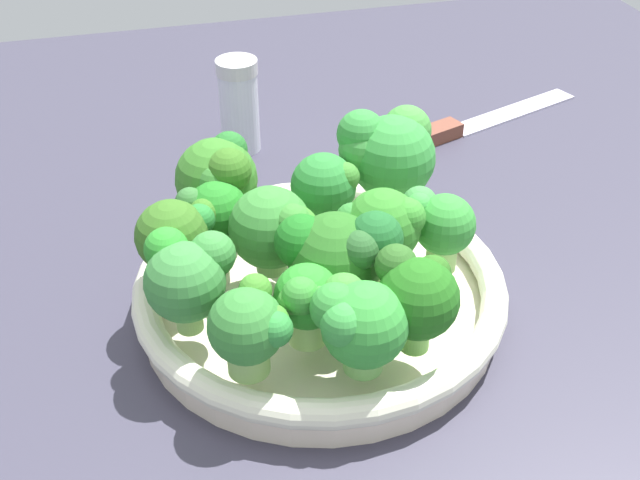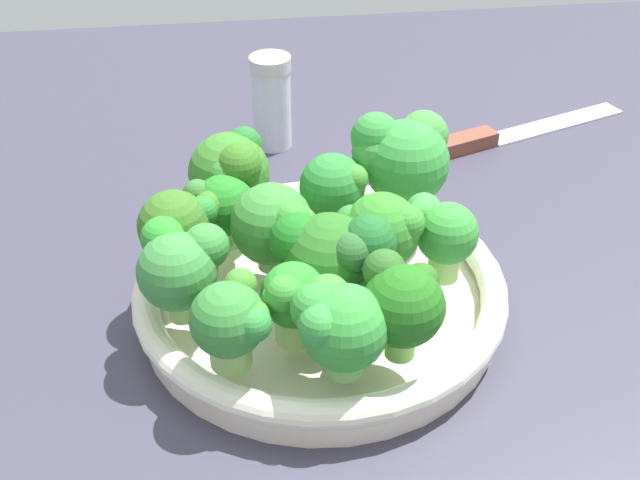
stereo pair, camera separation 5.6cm
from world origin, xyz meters
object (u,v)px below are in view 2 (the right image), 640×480
object	(u,v)px
broccoli_floret_0	(177,227)
broccoli_floret_8	(280,225)
broccoli_floret_10	(180,265)
broccoli_floret_11	(337,323)
broccoli_floret_9	(440,228)
broccoli_floret_4	(334,186)
broccoli_floret_13	(293,299)
broccoli_floret_12	(331,256)
bowl	(320,292)
broccoli_floret_2	(382,232)
broccoli_floret_5	(401,156)
broccoli_floret_1	(231,171)
knife	(492,137)
broccoli_floret_3	(232,321)
pepper_shaker	(272,102)
broccoli_floret_6	(221,207)
broccoli_floret_7	(402,302)

from	to	relation	value
broccoli_floret_0	broccoli_floret_8	world-z (taller)	same
broccoli_floret_10	broccoli_floret_11	xyz separation A→B (cm)	(6.70, 9.48, -0.39)
broccoli_floret_9	broccoli_floret_4	bearing A→B (deg)	-132.85
broccoli_floret_0	broccoli_floret_13	size ratio (longest dim) A/B	1.12
broccoli_floret_0	broccoli_floret_9	world-z (taller)	broccoli_floret_0
broccoli_floret_8	broccoli_floret_12	xyz separation A→B (cm)	(4.52, 3.01, 0.33)
broccoli_floret_0	broccoli_floret_8	distance (cm)	7.29
bowl	broccoli_floret_2	xyz separation A→B (cm)	(1.65, 4.08, 6.22)
broccoli_floret_5	broccoli_floret_2	bearing A→B (deg)	-20.62
broccoli_floret_1	broccoli_floret_10	xyz separation A→B (cm)	(11.66, -3.93, -0.04)
broccoli_floret_0	knife	bearing A→B (deg)	125.69
broccoli_floret_3	broccoli_floret_11	xyz separation A→B (cm)	(1.43, 6.32, 0.27)
broccoli_floret_3	pepper_shaker	distance (cm)	35.62
broccoli_floret_6	broccoli_floret_4	bearing A→B (deg)	93.38
broccoli_floret_13	broccoli_floret_4	bearing A→B (deg)	159.62
broccoli_floret_8	broccoli_floret_6	bearing A→B (deg)	-132.93
broccoli_floret_5	knife	size ratio (longest dim) A/B	0.33
broccoli_floret_13	broccoli_floret_2	bearing A→B (deg)	127.61
bowl	pepper_shaker	world-z (taller)	pepper_shaker
broccoli_floret_13	knife	bearing A→B (deg)	142.29
broccoli_floret_9	broccoli_floret_3	bearing A→B (deg)	-63.36
broccoli_floret_6	broccoli_floret_7	world-z (taller)	broccoli_floret_7
broccoli_floret_3	broccoli_floret_10	xyz separation A→B (cm)	(-5.27, -3.16, 0.66)
broccoli_floret_1	broccoli_floret_12	distance (cm)	13.48
broccoli_floret_4	broccoli_floret_1	bearing A→B (deg)	-112.67
broccoli_floret_11	broccoli_floret_6	bearing A→B (deg)	-156.02
broccoli_floret_10	broccoli_floret_12	size ratio (longest dim) A/B	0.81
broccoli_floret_8	bowl	bearing A→B (deg)	69.99
broccoli_floret_12	broccoli_floret_13	xyz separation A→B (cm)	(3.35, -2.95, -0.65)
broccoli_floret_1	broccoli_floret_11	xyz separation A→B (cm)	(18.37, 5.55, -0.43)
broccoli_floret_3	broccoli_floret_4	world-z (taller)	broccoli_floret_4
broccoli_floret_3	broccoli_floret_6	world-z (taller)	broccoli_floret_3
broccoli_floret_8	broccoli_floret_0	bearing A→B (deg)	-95.32
broccoli_floret_12	knife	world-z (taller)	broccoli_floret_12
bowl	broccoli_floret_11	distance (cm)	11.32
broccoli_floret_12	knife	size ratio (longest dim) A/B	0.32
broccoli_floret_9	broccoli_floret_10	bearing A→B (deg)	-82.83
broccoli_floret_9	knife	bearing A→B (deg)	152.85
broccoli_floret_9	broccoli_floret_13	bearing A→B (deg)	-61.71
broccoli_floret_7	broccoli_floret_2	bearing A→B (deg)	178.66
broccoli_floret_2	broccoli_floret_5	distance (cm)	9.48
pepper_shaker	bowl	bearing A→B (deg)	2.53
broccoli_floret_1	knife	size ratio (longest dim) A/B	0.28
broccoli_floret_4	broccoli_floret_6	world-z (taller)	broccoli_floret_4
broccoli_floret_3	broccoli_floret_4	bearing A→B (deg)	148.41
broccoli_floret_1	broccoli_floret_7	world-z (taller)	broccoli_floret_1
broccoli_floret_7	bowl	bearing A→B (deg)	-156.12
broccoli_floret_5	pepper_shaker	xyz separation A→B (cm)	(-19.50, -8.59, -4.03)
bowl	broccoli_floret_2	world-z (taller)	broccoli_floret_2
broccoli_floret_7	broccoli_floret_10	bearing A→B (deg)	-112.53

